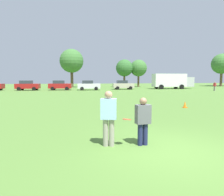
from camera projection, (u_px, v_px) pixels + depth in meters
ground_plane at (172, 151)px, 5.71m from camera, size 165.52×165.52×0.00m
player_thrower at (109, 115)px, 6.08m from camera, size 0.55×0.40×1.75m
player_defender at (143, 119)px, 6.18m from camera, size 0.48×0.29×1.53m
frisbee at (127, 119)px, 5.97m from camera, size 0.27×0.27×0.09m
traffic_cone at (185, 105)px, 14.37m from camera, size 0.32×0.32×0.48m
parked_car_center at (27, 85)px, 36.14m from camera, size 4.32×2.45×1.82m
parked_car_mid_right at (60, 85)px, 37.03m from camera, size 4.32×2.45×1.82m
parked_car_near_right at (89, 85)px, 36.92m from camera, size 4.32×2.45×1.82m
parked_car_far_right at (123, 85)px, 39.34m from camera, size 4.32×2.45×1.82m
box_truck at (172, 81)px, 41.40m from camera, size 8.66×3.41×3.18m
bystander_sideline_watcher at (215, 86)px, 34.57m from camera, size 0.38×0.49×1.59m
tree_center_elm at (72, 61)px, 48.25m from camera, size 5.82×5.82×9.45m
tree_east_birch at (124, 68)px, 50.76m from camera, size 4.40×4.40×7.15m
tree_east_oak at (139, 68)px, 51.75m from camera, size 4.42×4.42×7.18m
tree_far_east_pine at (222, 64)px, 55.00m from camera, size 5.66×5.66×9.20m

